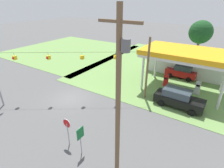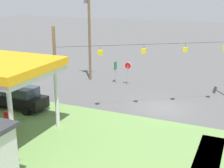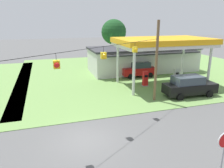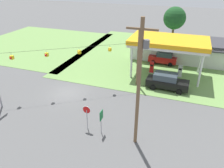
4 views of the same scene
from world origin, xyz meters
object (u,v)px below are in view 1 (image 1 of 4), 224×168
(fuel_pump_near, at_px, (166,81))
(fuel_pump_far, at_px, (198,88))
(gas_station_store, at_px, (201,63))
(stop_sign_roadside, at_px, (67,126))
(tree_behind_station, at_px, (201,32))
(gas_station_canopy, at_px, (187,54))
(car_at_pumps_rear, at_px, (182,71))
(car_at_pumps_front, at_px, (178,98))
(route_sign, at_px, (80,136))
(utility_pole_main, at_px, (119,99))

(fuel_pump_near, xyz_separation_m, fuel_pump_far, (3.94, 0.00, 0.00))
(gas_station_store, height_order, stop_sign_roadside, gas_station_store)
(tree_behind_station, bearing_deg, fuel_pump_far, -79.86)
(gas_station_canopy, xyz_separation_m, car_at_pumps_rear, (-0.92, 4.21, -3.78))
(car_at_pumps_rear, bearing_deg, fuel_pump_far, 125.93)
(fuel_pump_near, xyz_separation_m, car_at_pumps_rear, (1.05, 4.21, 0.18))
(fuel_pump_near, xyz_separation_m, car_at_pumps_front, (2.64, -4.21, 0.22))
(tree_behind_station, bearing_deg, gas_station_canopy, -87.17)
(gas_station_canopy, bearing_deg, route_sign, -104.27)
(car_at_pumps_front, height_order, tree_behind_station, tree_behind_station)
(fuel_pump_far, bearing_deg, gas_station_canopy, 179.96)
(route_sign, xyz_separation_m, utility_pole_main, (3.21, -0.07, 4.17))
(gas_station_store, xyz_separation_m, stop_sign_roadside, (-6.37, -21.95, 0.08))
(stop_sign_roadside, relative_size, utility_pole_main, 0.24)
(car_at_pumps_front, height_order, stop_sign_roadside, stop_sign_roadside)
(gas_station_canopy, xyz_separation_m, gas_station_store, (1.13, 7.30, -3.04))
(tree_behind_station, bearing_deg, utility_pole_main, -89.62)
(route_sign, height_order, utility_pole_main, utility_pole_main)
(fuel_pump_far, relative_size, utility_pole_main, 0.16)
(fuel_pump_near, xyz_separation_m, stop_sign_roadside, (-3.26, -14.65, 1.00))
(fuel_pump_far, bearing_deg, tree_behind_station, 100.14)
(gas_station_canopy, xyz_separation_m, fuel_pump_near, (-1.97, -0.00, -3.96))
(utility_pole_main, bearing_deg, car_at_pumps_rear, 91.09)
(car_at_pumps_front, bearing_deg, car_at_pumps_rear, 102.50)
(gas_station_canopy, height_order, car_at_pumps_front, gas_station_canopy)
(utility_pole_main, bearing_deg, fuel_pump_far, 80.36)
(route_sign, distance_m, utility_pole_main, 5.26)
(tree_behind_station, bearing_deg, gas_station_store, -76.61)
(car_at_pumps_front, distance_m, utility_pole_main, 11.77)
(route_sign, height_order, tree_behind_station, tree_behind_station)
(stop_sign_roadside, bearing_deg, fuel_pump_far, -116.18)
(stop_sign_roadside, bearing_deg, car_at_pumps_front, -119.48)
(car_at_pumps_rear, bearing_deg, tree_behind_station, -89.36)
(fuel_pump_far, distance_m, route_sign, 15.88)
(car_at_pumps_rear, relative_size, route_sign, 1.82)
(car_at_pumps_rear, bearing_deg, fuel_pump_near, 77.47)
(fuel_pump_near, bearing_deg, stop_sign_roadside, -102.55)
(route_sign, bearing_deg, car_at_pumps_front, 67.27)
(fuel_pump_far, relative_size, route_sign, 0.71)
(car_at_pumps_front, bearing_deg, fuel_pump_far, 74.65)
(gas_station_store, relative_size, route_sign, 6.40)
(car_at_pumps_rear, distance_m, route_sign, 19.22)
(car_at_pumps_front, distance_m, car_at_pumps_rear, 8.57)
(gas_station_canopy, height_order, fuel_pump_near, gas_station_canopy)
(fuel_pump_far, bearing_deg, stop_sign_roadside, -116.18)
(fuel_pump_near, height_order, fuel_pump_far, same)
(gas_station_store, distance_m, car_at_pumps_front, 11.54)
(gas_station_store, height_order, utility_pole_main, utility_pole_main)
(gas_station_store, xyz_separation_m, fuel_pump_near, (-3.10, -7.30, -0.92))
(gas_station_canopy, distance_m, stop_sign_roadside, 15.83)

